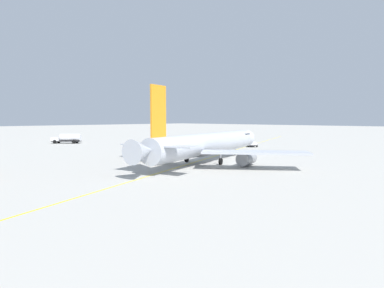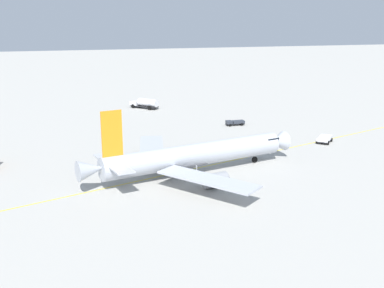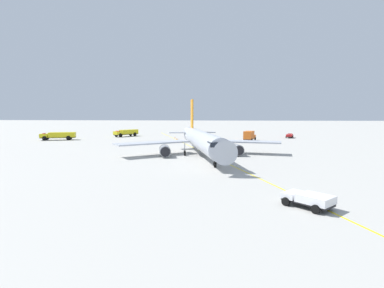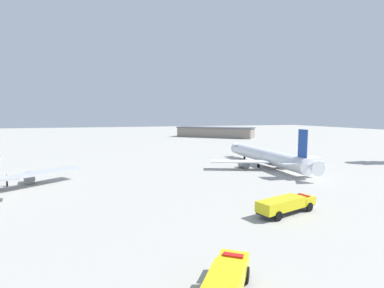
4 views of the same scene
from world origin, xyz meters
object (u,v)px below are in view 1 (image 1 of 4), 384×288
baggage_truck_truck (168,143)px  pushback_tug_truck (251,144)px  airliner_main (206,145)px  fuel_tanker_truck (67,138)px

baggage_truck_truck → pushback_tug_truck: bearing=121.6°
airliner_main → fuel_tanker_truck: (58.47, -3.15, -1.47)m
airliner_main → baggage_truck_truck: airliner_main is taller
airliner_main → fuel_tanker_truck: size_ratio=4.80×
pushback_tug_truck → fuel_tanker_truck: (46.86, 28.74, 0.76)m
fuel_tanker_truck → baggage_truck_truck: bearing=168.8°
airliner_main → fuel_tanker_truck: bearing=73.9°
pushback_tug_truck → fuel_tanker_truck: fuel_tanker_truck is taller
pushback_tug_truck → baggage_truck_truck: bearing=-103.5°
pushback_tug_truck → fuel_tanker_truck: bearing=-103.3°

